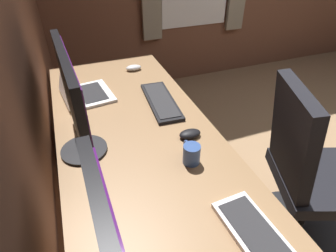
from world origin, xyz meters
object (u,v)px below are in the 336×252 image
at_px(monitor_primary, 73,100).
at_px(office_chair, 304,181).
at_px(keyboard_spare, 267,249).
at_px(coffee_mug, 191,154).
at_px(drawer_pedestal, 131,172).
at_px(mouse_spare, 134,68).
at_px(mouse_main, 190,134).
at_px(laptop_leftmost, 82,90).
at_px(keyboard_main, 161,101).

xyz_separation_m(monitor_primary, office_chair, (-0.31, -1.03, -0.53)).
bearing_deg(keyboard_spare, coffee_mug, 6.64).
height_order(drawer_pedestal, monitor_primary, monitor_primary).
bearing_deg(drawer_pedestal, mouse_spare, -19.42).
relative_size(drawer_pedestal, keyboard_spare, 1.63).
bearing_deg(monitor_primary, mouse_main, -98.71).
relative_size(laptop_leftmost, keyboard_spare, 0.74).
relative_size(keyboard_main, mouse_main, 4.12).
relative_size(keyboard_main, keyboard_spare, 1.00).
xyz_separation_m(laptop_leftmost, mouse_spare, (0.25, -0.37, -0.03)).
height_order(mouse_spare, office_chair, office_chair).
distance_m(drawer_pedestal, monitor_primary, 0.70).
distance_m(monitor_primary, mouse_main, 0.54).
distance_m(keyboard_spare, coffee_mug, 0.45).
bearing_deg(keyboard_main, office_chair, -134.65).
bearing_deg(keyboard_spare, monitor_primary, 34.38).
bearing_deg(monitor_primary, coffee_mug, -119.08).
xyz_separation_m(coffee_mug, office_chair, (-0.08, -0.62, -0.32)).
distance_m(laptop_leftmost, mouse_spare, 0.45).
bearing_deg(mouse_spare, mouse_main, -176.20).
distance_m(monitor_primary, keyboard_main, 0.58).
xyz_separation_m(laptop_leftmost, keyboard_spare, (-1.15, -0.41, -0.04)).
height_order(drawer_pedestal, mouse_main, mouse_main).
xyz_separation_m(keyboard_main, mouse_spare, (0.47, 0.03, 0.01)).
relative_size(monitor_primary, keyboard_spare, 1.33).
bearing_deg(keyboard_spare, mouse_main, -1.33).
distance_m(laptop_leftmost, keyboard_main, 0.45).
bearing_deg(keyboard_main, monitor_primary, 120.60).
xyz_separation_m(drawer_pedestal, monitor_primary, (-0.18, 0.22, 0.64)).
xyz_separation_m(laptop_leftmost, office_chair, (-0.79, -0.98, -0.32)).
relative_size(mouse_spare, coffee_mug, 0.93).
xyz_separation_m(keyboard_main, office_chair, (-0.58, -0.58, -0.28)).
bearing_deg(office_chair, monitor_primary, 73.32).
xyz_separation_m(keyboard_spare, mouse_spare, (1.40, 0.04, 0.01)).
bearing_deg(laptop_leftmost, mouse_main, -142.87).
bearing_deg(mouse_spare, keyboard_spare, -178.38).
bearing_deg(mouse_spare, laptop_leftmost, 124.57).
relative_size(mouse_main, mouse_spare, 1.00).
bearing_deg(coffee_mug, keyboard_main, -4.96).
relative_size(keyboard_spare, coffee_mug, 3.82).
height_order(laptop_leftmost, coffee_mug, laptop_leftmost).
bearing_deg(drawer_pedestal, coffee_mug, -155.58).
xyz_separation_m(keyboard_main, mouse_main, (-0.34, -0.02, 0.01)).
relative_size(laptop_leftmost, keyboard_main, 0.74).
height_order(drawer_pedestal, mouse_spare, mouse_spare).
height_order(monitor_primary, keyboard_main, monitor_primary).
bearing_deg(keyboard_main, keyboard_spare, -179.45).
bearing_deg(office_chair, keyboard_main, 45.35).
height_order(monitor_primary, mouse_spare, monitor_primary).
xyz_separation_m(laptop_leftmost, mouse_main, (-0.55, -0.42, -0.03)).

